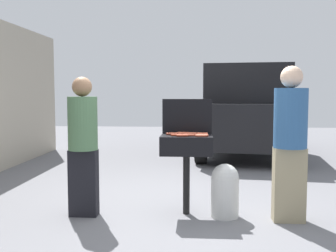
% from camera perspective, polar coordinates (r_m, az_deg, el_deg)
% --- Properties ---
extents(ground_plane, '(24.00, 24.00, 0.00)m').
position_cam_1_polar(ground_plane, '(5.03, 0.77, -11.78)').
color(ground_plane, slate).
extents(bbq_grill, '(0.60, 0.44, 0.93)m').
position_cam_1_polar(bbq_grill, '(4.71, 2.64, -3.07)').
color(bbq_grill, black).
rests_on(bbq_grill, ground).
extents(grill_lid_open, '(0.60, 0.05, 0.42)m').
position_cam_1_polar(grill_lid_open, '(4.90, 2.72, 1.39)').
color(grill_lid_open, black).
rests_on(grill_lid_open, bbq_grill).
extents(hot_dog_0, '(0.13, 0.04, 0.03)m').
position_cam_1_polar(hot_dog_0, '(4.77, 0.90, -1.07)').
color(hot_dog_0, '#B74C33').
rests_on(hot_dog_0, bbq_grill).
extents(hot_dog_1, '(0.13, 0.04, 0.03)m').
position_cam_1_polar(hot_dog_1, '(4.83, 2.15, -1.00)').
color(hot_dog_1, '#C6593D').
rests_on(hot_dog_1, bbq_grill).
extents(hot_dog_2, '(0.13, 0.03, 0.03)m').
position_cam_1_polar(hot_dog_2, '(4.69, 3.07, -1.17)').
color(hot_dog_2, '#B74C33').
rests_on(hot_dog_2, bbq_grill).
extents(hot_dog_3, '(0.13, 0.03, 0.03)m').
position_cam_1_polar(hot_dog_3, '(4.56, 4.92, -1.35)').
color(hot_dog_3, '#C6593D').
rests_on(hot_dog_3, bbq_grill).
extents(hot_dog_4, '(0.13, 0.03, 0.03)m').
position_cam_1_polar(hot_dog_4, '(4.54, 2.04, -1.36)').
color(hot_dog_4, '#AD4228').
rests_on(hot_dog_4, bbq_grill).
extents(hot_dog_5, '(0.13, 0.04, 0.03)m').
position_cam_1_polar(hot_dog_5, '(4.72, 2.31, -1.13)').
color(hot_dog_5, '#B74C33').
rests_on(hot_dog_5, bbq_grill).
extents(hot_dog_6, '(0.13, 0.04, 0.03)m').
position_cam_1_polar(hot_dog_6, '(4.77, 2.31, -1.07)').
color(hot_dog_6, '#AD4228').
rests_on(hot_dog_6, bbq_grill).
extents(hot_dog_7, '(0.13, 0.04, 0.03)m').
position_cam_1_polar(hot_dog_7, '(4.66, 4.23, -1.22)').
color(hot_dog_7, '#AD4228').
rests_on(hot_dog_7, bbq_grill).
extents(hot_dog_8, '(0.13, 0.03, 0.03)m').
position_cam_1_polar(hot_dog_8, '(4.60, 1.22, -1.28)').
color(hot_dog_8, '#AD4228').
rests_on(hot_dog_8, bbq_grill).
extents(hot_dog_9, '(0.13, 0.04, 0.03)m').
position_cam_1_polar(hot_dog_9, '(4.60, 4.77, -1.29)').
color(hot_dog_9, '#B74C33').
rests_on(hot_dog_9, bbq_grill).
extents(hot_dog_10, '(0.13, 0.03, 0.03)m').
position_cam_1_polar(hot_dog_10, '(4.58, 2.95, -1.31)').
color(hot_dog_10, '#B74C33').
rests_on(hot_dog_10, bbq_grill).
extents(hot_dog_11, '(0.13, 0.04, 0.03)m').
position_cam_1_polar(hot_dog_11, '(4.80, 3.23, -1.04)').
color(hot_dog_11, '#C6593D').
rests_on(hot_dog_11, bbq_grill).
extents(hot_dog_12, '(0.13, 0.03, 0.03)m').
position_cam_1_polar(hot_dog_12, '(4.72, 0.55, -1.13)').
color(hot_dog_12, '#B74C33').
rests_on(hot_dog_12, bbq_grill).
extents(hot_dog_13, '(0.13, 0.04, 0.03)m').
position_cam_1_polar(hot_dog_13, '(4.79, 4.84, -1.06)').
color(hot_dog_13, '#C6593D').
rests_on(hot_dog_13, bbq_grill).
extents(hot_dog_14, '(0.13, 0.03, 0.03)m').
position_cam_1_polar(hot_dog_14, '(4.53, 4.70, -1.39)').
color(hot_dog_14, '#C6593D').
rests_on(hot_dog_14, bbq_grill).
extents(hot_dog_15, '(0.13, 0.04, 0.03)m').
position_cam_1_polar(hot_dog_15, '(4.72, 4.89, -1.15)').
color(hot_dog_15, '#B74C33').
rests_on(hot_dog_15, bbq_grill).
extents(propane_tank, '(0.32, 0.32, 0.62)m').
position_cam_1_polar(propane_tank, '(4.72, 8.07, -8.89)').
color(propane_tank, silver).
rests_on(propane_tank, ground).
extents(person_left, '(0.34, 0.34, 1.61)m').
position_cam_1_polar(person_left, '(4.73, -11.96, -2.11)').
color(person_left, black).
rests_on(person_left, ground).
extents(person_right, '(0.36, 0.36, 1.72)m').
position_cam_1_polar(person_right, '(4.61, 16.92, -1.64)').
color(person_right, gray).
rests_on(person_right, ground).
extents(parked_minivan, '(2.45, 4.60, 2.02)m').
position_cam_1_polar(parked_minivan, '(9.52, 11.16, 2.21)').
color(parked_minivan, black).
rests_on(parked_minivan, ground).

